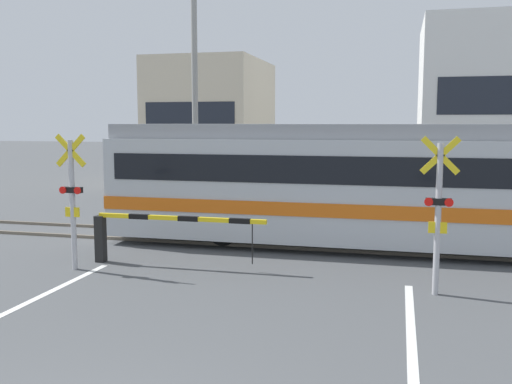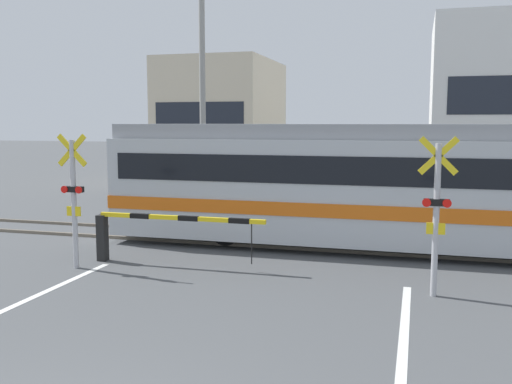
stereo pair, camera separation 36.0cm
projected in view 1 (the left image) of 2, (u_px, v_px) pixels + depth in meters
The scene contains 11 objects.
rail_track_near at pixel (274, 247), 13.95m from camera, with size 50.00×0.10×0.08m.
rail_track_far at pixel (285, 236), 15.33m from camera, with size 50.00×0.10×0.08m.
commuter_train at pixel (421, 183), 13.61m from camera, with size 15.31×2.72×3.03m.
crossing_barrier_near at pixel (143, 228), 12.28m from camera, with size 3.86×0.20×1.10m.
crossing_barrier_far at pixel (380, 199), 17.09m from camera, with size 3.86×0.20×1.10m.
crossing_signal_left at pixel (72, 196), 11.77m from camera, with size 0.68×0.15×2.83m.
crossing_signal_right at pixel (438, 209), 10.02m from camera, with size 0.68×0.15×2.83m.
pedestrian at pixel (336, 183), 20.68m from camera, with size 0.38×0.22×1.56m.
building_left_of_street at pixel (213, 123), 28.79m from camera, with size 5.05×6.55×6.14m.
building_right_of_street at pixel (502, 107), 25.41m from camera, with size 7.06×6.55×7.51m.
utility_pole_streetside at pixel (195, 103), 20.77m from camera, with size 0.22×0.22×7.55m.
Camera 1 is at (2.92, -3.77, 3.05)m, focal length 40.00 mm.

